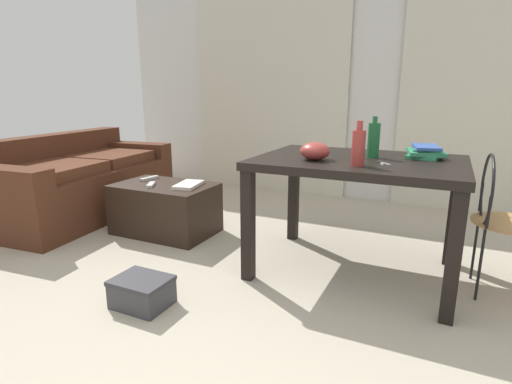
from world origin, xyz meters
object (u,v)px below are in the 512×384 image
coffee_table (165,209)px  wire_chair (499,210)px  book_stack (426,152)px  shoebox (142,292)px  magazine (189,185)px  bottle_near (358,147)px  tv_remote_primary (151,185)px  bottle_far (374,140)px  scissors (382,163)px  couch (79,183)px  craft_table (358,174)px  tv_remote_secondary (149,178)px  bowl (315,151)px

coffee_table → wire_chair: wire_chair is taller
book_stack → shoebox: book_stack is taller
magazine → shoebox: (0.41, -1.05, -0.35)m
bottle_near → tv_remote_primary: size_ratio=1.56×
bottle_far → scissors: 0.23m
couch → craft_table: bearing=-3.1°
scissors → tv_remote_primary: size_ratio=0.76×
book_stack → couch: bearing=-178.4°
wire_chair → tv_remote_secondary: bearing=177.8°
coffee_table → bottle_far: (1.65, 0.01, 0.66)m
bottle_near → tv_remote_secondary: bottle_near is taller
couch → tv_remote_secondary: couch is taller
craft_table → bowl: bowl is taller
coffee_table → bowl: size_ratio=4.47×
book_stack → craft_table: bearing=-148.1°
wire_chair → shoebox: bearing=-149.7°
wire_chair → tv_remote_secondary: (-2.60, 0.10, -0.08)m
tv_remote_primary → shoebox: (0.69, -0.93, -0.34)m
book_stack → scissors: 0.40m
couch → bowl: 2.49m
coffee_table → tv_remote_primary: (-0.06, -0.09, 0.22)m
couch → tv_remote_secondary: (0.84, 0.02, 0.12)m
couch → wire_chair: size_ratio=2.28×
scissors → bowl: bearing=-171.8°
couch → bottle_far: bearing=-1.3°
couch → magazine: size_ratio=6.45×
coffee_table → bottle_near: size_ratio=3.25×
bottle_near → bottle_far: 0.33m
coffee_table → magazine: magazine is taller
craft_table → scissors: size_ratio=10.24×
couch → craft_table: size_ratio=1.51×
bowl → craft_table: bearing=34.1°
bottle_near → craft_table: bearing=99.3°
tv_remote_secondary → magazine: 0.46m
book_stack → magazine: bearing=-175.8°
couch → magazine: bearing=-1.9°
bowl → book_stack: size_ratio=0.59×
scissors → couch: bearing=175.0°
bottle_far → tv_remote_primary: (-1.71, -0.10, -0.44)m
shoebox → magazine: bearing=111.2°
wire_chair → bowl: 1.09m
craft_table → bottle_far: bearing=51.5°
bottle_far → tv_remote_secondary: bottle_far is taller
tv_remote_primary → magazine: bearing=-6.0°
bottle_far → book_stack: (0.30, 0.15, -0.08)m
bottle_near → book_stack: 0.58m
tv_remote_secondary → magazine: magazine is taller
couch → scissors: (2.81, -0.25, 0.44)m
couch → tv_remote_primary: couch is taller
craft_table → tv_remote_primary: size_ratio=7.75×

